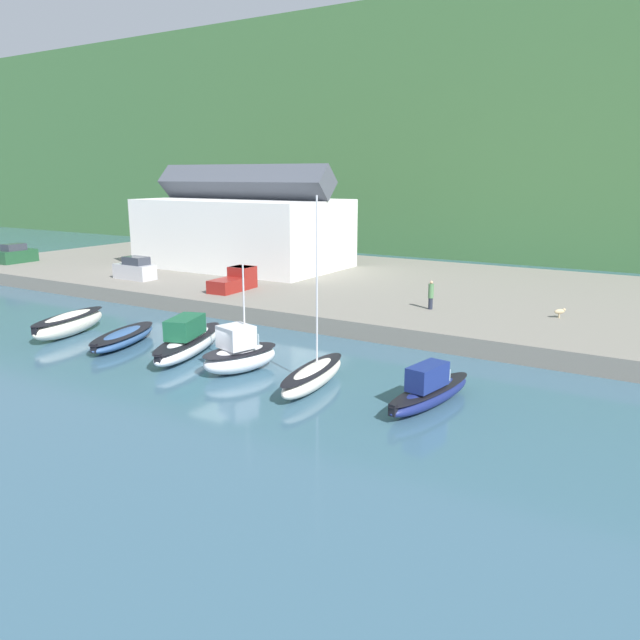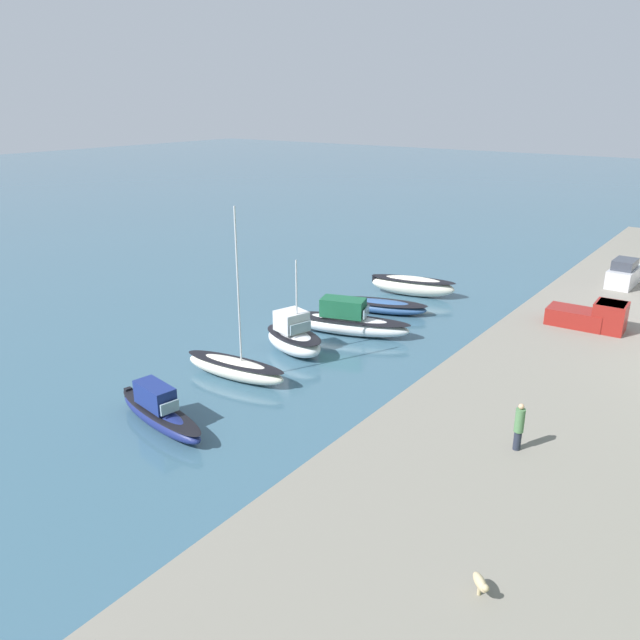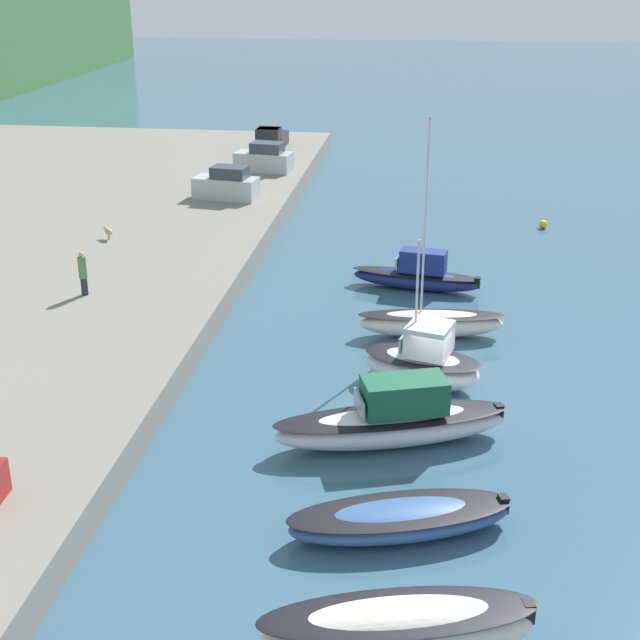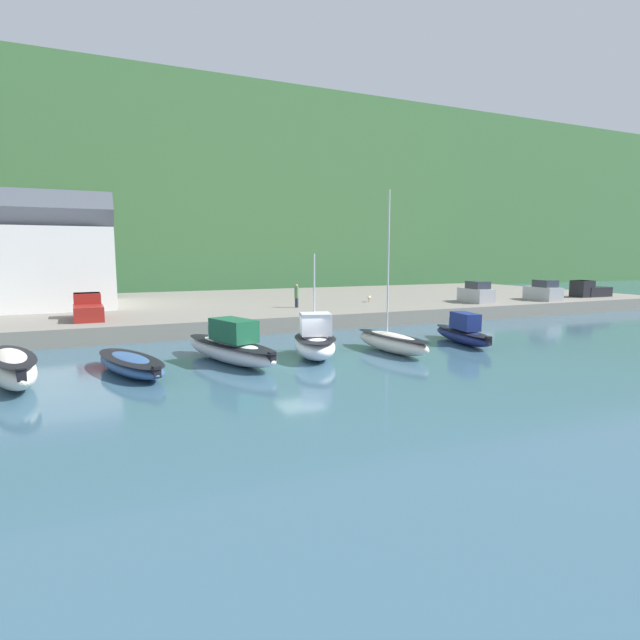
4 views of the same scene
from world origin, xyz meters
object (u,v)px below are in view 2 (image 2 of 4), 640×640
(moored_boat_1, at_px, (381,306))
(person_on_quay, at_px, (519,426))
(moored_boat_3, at_px, (293,338))
(moored_boat_2, at_px, (348,321))
(moored_boat_4, at_px, (235,368))
(dog_on_quay, at_px, (481,583))
(parked_car_0, at_px, (624,274))
(moored_boat_0, at_px, (412,285))
(moored_boat_5, at_px, (159,412))
(pickup_truck_0, at_px, (593,316))

(moored_boat_1, distance_m, person_on_quay, 21.98)
(moored_boat_3, bearing_deg, moored_boat_2, -174.69)
(moored_boat_2, distance_m, moored_boat_4, 9.96)
(moored_boat_4, bearing_deg, moored_boat_1, 170.82)
(person_on_quay, relative_size, dog_on_quay, 2.72)
(moored_boat_2, relative_size, parked_car_0, 2.07)
(parked_car_0, bearing_deg, moored_boat_1, -133.24)
(parked_car_0, bearing_deg, moored_boat_0, -146.48)
(moored_boat_4, xyz_separation_m, moored_boat_5, (6.18, 0.80, 0.07))
(moored_boat_1, xyz_separation_m, moored_boat_4, (15.24, -0.66, 0.18))
(moored_boat_1, relative_size, moored_boat_5, 1.04)
(person_on_quay, bearing_deg, moored_boat_1, -134.04)
(moored_boat_5, bearing_deg, moored_boat_1, -170.00)
(moored_boat_0, relative_size, moored_boat_1, 1.00)
(pickup_truck_0, bearing_deg, moored_boat_3, -52.86)
(moored_boat_2, bearing_deg, moored_boat_3, -28.77)
(moored_boat_2, relative_size, moored_boat_3, 1.44)
(moored_boat_0, bearing_deg, dog_on_quay, 17.51)
(moored_boat_3, bearing_deg, moored_boat_1, -166.23)
(moored_boat_3, xyz_separation_m, moored_boat_4, (5.09, -0.25, -0.32))
(parked_car_0, bearing_deg, moored_boat_2, -123.10)
(moored_boat_2, bearing_deg, moored_boat_5, -19.30)
(moored_boat_3, xyz_separation_m, parked_car_0, (-24.08, 14.30, 1.15))
(parked_car_0, xyz_separation_m, pickup_truck_0, (11.78, 0.59, -0.10))
(moored_boat_5, relative_size, person_on_quay, 3.26)
(person_on_quay, xyz_separation_m, dog_on_quay, (8.77, 2.01, -0.64))
(moored_boat_4, height_order, parked_car_0, moored_boat_4)
(moored_boat_3, relative_size, dog_on_quay, 7.79)
(moored_boat_2, height_order, moored_boat_4, moored_boat_4)
(moored_boat_4, relative_size, parked_car_0, 2.35)
(moored_boat_2, distance_m, parked_car_0, 23.51)
(moored_boat_0, bearing_deg, moored_boat_1, -12.04)
(dog_on_quay, bearing_deg, person_on_quay, -123.42)
(pickup_truck_0, height_order, person_on_quay, person_on_quay)
(moored_boat_5, height_order, parked_car_0, parked_car_0)
(moored_boat_0, bearing_deg, moored_boat_3, -14.90)
(moored_boat_4, bearing_deg, moored_boat_0, 171.96)
(moored_boat_2, bearing_deg, dog_on_quay, 24.77)
(moored_boat_0, height_order, parked_car_0, parked_car_0)
(person_on_quay, bearing_deg, moored_boat_2, -122.95)
(moored_boat_1, relative_size, moored_boat_4, 0.73)
(moored_boat_2, xyz_separation_m, person_on_quay, (9.88, 15.24, 1.43))
(parked_car_0, bearing_deg, dog_on_quay, -82.52)
(moored_boat_1, height_order, moored_boat_4, moored_boat_4)
(moored_boat_5, xyz_separation_m, person_on_quay, (-6.19, 15.60, 1.58))
(moored_boat_3, distance_m, moored_boat_5, 11.30)
(moored_boat_0, xyz_separation_m, moored_boat_2, (10.54, 0.69, 0.07))
(moored_boat_4, bearing_deg, moored_boat_3, 170.48)
(moored_boat_2, height_order, person_on_quay, person_on_quay)
(moored_boat_1, bearing_deg, moored_boat_5, -17.17)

